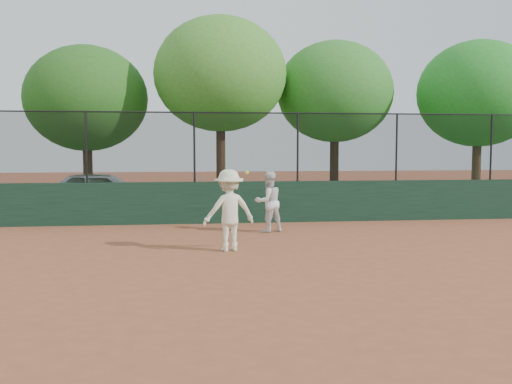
{
  "coord_description": "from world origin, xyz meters",
  "views": [
    {
      "loc": [
        -0.77,
        -10.38,
        2.22
      ],
      "look_at": [
        0.8,
        2.2,
        1.2
      ],
      "focal_mm": 40.0,
      "sensor_mm": 36.0,
      "label": 1
    }
  ],
  "objects": [
    {
      "name": "parked_car",
      "position": [
        -3.46,
        8.79,
        0.71
      ],
      "size": [
        4.19,
        1.77,
        1.41
      ],
      "primitive_type": "imported",
      "rotation": [
        0.0,
        0.0,
        1.55
      ],
      "color": "#B0B5BA",
      "rests_on": "ground"
    },
    {
      "name": "player_main",
      "position": [
        0.15,
        1.59,
        0.87
      ],
      "size": [
        1.24,
        0.89,
        1.73
      ],
      "color": "#EAEBC7",
      "rests_on": "ground"
    },
    {
      "name": "fence_assembly",
      "position": [
        -0.03,
        6.0,
        2.24
      ],
      "size": [
        26.0,
        0.06,
        2.0
      ],
      "color": "black",
      "rests_on": "back_wall"
    },
    {
      "name": "tree_1",
      "position": [
        -4.47,
        12.09,
        4.02
      ],
      "size": [
        4.64,
        4.21,
        6.04
      ],
      "color": "#482D19",
      "rests_on": "ground"
    },
    {
      "name": "player_second",
      "position": [
        1.36,
        4.14,
        0.79
      ],
      "size": [
        0.93,
        0.83,
        1.57
      ],
      "primitive_type": "imported",
      "rotation": [
        0.0,
        0.0,
        3.51
      ],
      "color": "white",
      "rests_on": "ground"
    },
    {
      "name": "back_wall",
      "position": [
        0.0,
        6.0,
        0.6
      ],
      "size": [
        26.0,
        0.2,
        1.2
      ],
      "primitive_type": "cube",
      "color": "#173423",
      "rests_on": "ground"
    },
    {
      "name": "tree_4",
      "position": [
        10.98,
        11.47,
        4.32
      ],
      "size": [
        4.94,
        4.49,
        6.46
      ],
      "color": "#4C311B",
      "rests_on": "ground"
    },
    {
      "name": "ground",
      "position": [
        0.0,
        0.0,
        0.0
      ],
      "size": [
        80.0,
        80.0,
        0.0
      ],
      "primitive_type": "plane",
      "color": "#9F5233",
      "rests_on": "ground"
    },
    {
      "name": "tree_3",
      "position": [
        5.3,
        12.38,
        4.42
      ],
      "size": [
        4.74,
        4.31,
        6.47
      ],
      "color": "#382112",
      "rests_on": "ground"
    },
    {
      "name": "tree_2",
      "position": [
        0.59,
        11.38,
        4.92
      ],
      "size": [
        5.02,
        4.56,
        7.1
      ],
      "color": "#422817",
      "rests_on": "ground"
    },
    {
      "name": "grass_strip",
      "position": [
        0.0,
        12.0,
        0.0
      ],
      "size": [
        36.0,
        12.0,
        0.01
      ],
      "primitive_type": "cube",
      "color": "#285219",
      "rests_on": "ground"
    }
  ]
}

